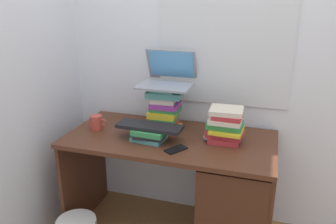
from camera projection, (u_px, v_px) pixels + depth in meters
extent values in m
cube|color=silver|center=(186.00, 44.00, 2.39)|extent=(6.00, 0.05, 2.60)
cube|color=silver|center=(224.00, 47.00, 2.28)|extent=(0.90, 0.01, 0.80)
cube|color=silver|center=(45.00, 46.00, 2.30)|extent=(0.05, 6.00, 2.60)
cube|color=#4C2819|center=(170.00, 139.00, 2.24)|extent=(1.36, 0.66, 0.03)
cube|color=#4C2819|center=(85.00, 174.00, 2.55)|extent=(0.02, 0.61, 0.72)
cube|color=#4C2819|center=(270.00, 205.00, 2.18)|extent=(0.02, 0.61, 0.72)
cube|color=#442416|center=(235.00, 202.00, 2.21)|extent=(0.41, 0.56, 0.68)
cube|color=yellow|center=(164.00, 126.00, 2.38)|extent=(0.24, 0.14, 0.02)
cube|color=#B22D33|center=(164.00, 122.00, 2.37)|extent=(0.19, 0.17, 0.03)
cube|color=#338C4C|center=(164.00, 119.00, 2.35)|extent=(0.17, 0.17, 0.03)
cube|color=yellow|center=(163.00, 114.00, 2.34)|extent=(0.19, 0.17, 0.04)
cube|color=#338C4C|center=(165.00, 109.00, 2.34)|extent=(0.20, 0.14, 0.02)
cube|color=#8C338C|center=(166.00, 105.00, 2.33)|extent=(0.19, 0.17, 0.03)
cube|color=beige|center=(164.00, 100.00, 2.32)|extent=(0.17, 0.14, 0.04)
cube|color=teal|center=(164.00, 94.00, 2.31)|extent=(0.24, 0.17, 0.04)
cube|color=teal|center=(163.00, 89.00, 2.29)|extent=(0.17, 0.12, 0.03)
cube|color=teal|center=(149.00, 138.00, 2.19)|extent=(0.21, 0.17, 0.03)
cube|color=black|center=(150.00, 135.00, 2.17)|extent=(0.20, 0.17, 0.02)
cube|color=#338C4C|center=(150.00, 131.00, 2.16)|extent=(0.21, 0.18, 0.03)
cube|color=#B22D33|center=(224.00, 140.00, 2.15)|extent=(0.19, 0.14, 0.04)
cube|color=#B22D33|center=(225.00, 134.00, 2.15)|extent=(0.24, 0.17, 0.03)
cube|color=yellow|center=(227.00, 130.00, 2.14)|extent=(0.21, 0.20, 0.02)
cube|color=#338C4C|center=(225.00, 125.00, 2.14)|extent=(0.22, 0.14, 0.04)
cube|color=beige|center=(225.00, 121.00, 2.11)|extent=(0.20, 0.15, 0.03)
cube|color=#B22D33|center=(228.00, 116.00, 2.10)|extent=(0.18, 0.15, 0.03)
cube|color=beige|center=(226.00, 111.00, 2.11)|extent=(0.21, 0.18, 0.03)
cube|color=gray|center=(164.00, 86.00, 2.28)|extent=(0.35, 0.24, 0.01)
cube|color=gray|center=(172.00, 65.00, 2.39)|extent=(0.35, 0.10, 0.22)
cube|color=#59A5E5|center=(171.00, 64.00, 2.38)|extent=(0.32, 0.08, 0.19)
cube|color=black|center=(149.00, 126.00, 2.16)|extent=(0.42, 0.15, 0.02)
ellipsoid|color=#A5A8AD|center=(208.00, 137.00, 2.20)|extent=(0.06, 0.10, 0.04)
cylinder|color=#B23F33|center=(96.00, 122.00, 2.35)|extent=(0.08, 0.08, 0.10)
torus|color=#B23F33|center=(103.00, 123.00, 2.33)|extent=(0.05, 0.01, 0.05)
cube|color=black|center=(176.00, 149.00, 2.05)|extent=(0.13, 0.15, 0.01)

